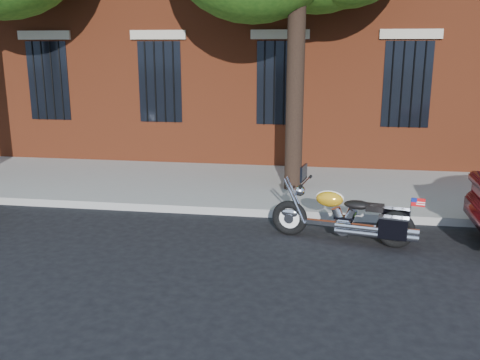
# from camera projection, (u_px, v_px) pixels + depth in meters

# --- Properties ---
(ground) EXTENTS (120.00, 120.00, 0.00)m
(ground) POSITION_uv_depth(u_px,v_px,m) (251.00, 242.00, 8.65)
(ground) COLOR black
(ground) RESTS_ON ground
(curb) EXTENTS (40.00, 0.16, 0.15)m
(curb) POSITION_uv_depth(u_px,v_px,m) (261.00, 212.00, 9.95)
(curb) COLOR gray
(curb) RESTS_ON ground
(sidewalk) EXTENTS (40.00, 3.60, 0.15)m
(sidewalk) POSITION_uv_depth(u_px,v_px,m) (271.00, 187.00, 11.76)
(sidewalk) COLOR gray
(sidewalk) RESTS_ON ground
(motorcycle) EXTENTS (2.32, 0.97, 1.21)m
(motorcycle) POSITION_uv_depth(u_px,v_px,m) (349.00, 218.00, 8.53)
(motorcycle) COLOR black
(motorcycle) RESTS_ON ground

